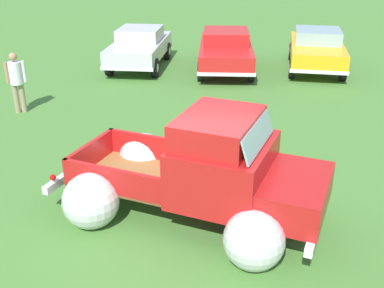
# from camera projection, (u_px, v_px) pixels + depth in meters

# --- Properties ---
(ground_plane) EXTENTS (80.00, 80.00, 0.00)m
(ground_plane) POSITION_uv_depth(u_px,v_px,m) (187.00, 212.00, 8.13)
(ground_plane) COLOR #477A33
(vintage_pickup_truck) EXTENTS (4.99, 3.78, 1.96)m
(vintage_pickup_truck) POSITION_uv_depth(u_px,v_px,m) (208.00, 179.00, 7.69)
(vintage_pickup_truck) COLOR black
(vintage_pickup_truck) RESTS_ON ground
(show_car_0) EXTENTS (1.95, 4.19, 1.43)m
(show_car_0) POSITION_uv_depth(u_px,v_px,m) (140.00, 46.00, 17.10)
(show_car_0) COLOR black
(show_car_0) RESTS_ON ground
(show_car_1) EXTENTS (2.01, 4.53, 1.43)m
(show_car_1) POSITION_uv_depth(u_px,v_px,m) (226.00, 49.00, 16.67)
(show_car_1) COLOR black
(show_car_1) RESTS_ON ground
(show_car_2) EXTENTS (2.35, 4.44, 1.43)m
(show_car_2) POSITION_uv_depth(u_px,v_px,m) (317.00, 48.00, 16.79)
(show_car_2) COLOR black
(show_car_2) RESTS_ON ground
(spectator_0) EXTENTS (0.52, 0.45, 1.67)m
(spectator_0) POSITION_uv_depth(u_px,v_px,m) (16.00, 79.00, 12.46)
(spectator_0) COLOR gray
(spectator_0) RESTS_ON ground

